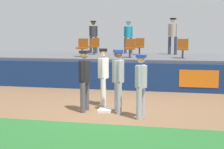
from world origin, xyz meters
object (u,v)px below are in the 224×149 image
player_runner_visitor (118,76)px  seat_front_center (130,47)px  first_base (105,110)px  player_fielder_home (103,73)px  seat_front_left (83,46)px  spectator_casual (93,34)px  player_coach_visitor (141,82)px  seat_back_left (94,45)px  seat_back_center (140,46)px  spectator_capped (128,35)px  spectator_hooded (173,33)px  seat_front_right (183,47)px  player_umpire (85,76)px

player_runner_visitor → seat_front_center: size_ratio=2.22×
first_base → player_fielder_home: bearing=106.7°
seat_front_left → spectator_casual: spectator_casual is taller
spectator_casual → player_fielder_home: bearing=115.6°
player_coach_visitor → seat_front_left: bearing=-139.1°
player_runner_visitor → spectator_casual: bearing=178.0°
player_fielder_home → seat_back_left: 6.62m
seat_back_center → seat_front_left: same height
seat_back_left → spectator_capped: size_ratio=0.49×
seat_back_left → spectator_hooded: size_ratio=0.45×
seat_front_center → spectator_casual: size_ratio=0.47×
spectator_hooded → spectator_capped: bearing=9.7°
player_fielder_home → first_base: bearing=6.5°
seat_front_left → spectator_hooded: size_ratio=0.45×
player_runner_visitor → seat_front_right: (1.87, 5.32, 0.65)m
seat_back_left → seat_front_left: bearing=-92.6°
player_umpire → spectator_casual: 8.58m
seat_back_center → seat_back_left: same height
player_runner_visitor → spectator_casual: 8.84m
player_runner_visitor → seat_front_right: size_ratio=2.22×
player_fielder_home → spectator_capped: size_ratio=1.08×
player_umpire → spectator_capped: 8.34m
seat_front_center → spectator_capped: 3.00m
player_fielder_home → player_umpire: (-0.37, -0.86, -0.01)m
player_umpire → spectator_capped: bearing=-176.5°
seat_front_right → seat_front_center: bearing=-180.0°
seat_front_center → spectator_casual: 3.88m
player_runner_visitor → seat_front_center: (-0.47, 5.32, 0.65)m
spectator_hooded → spectator_capped: 2.42m
player_runner_visitor → seat_front_left: bearing=-174.8°
seat_back_left → seat_front_center: bearing=-40.0°
first_base → seat_front_center: 5.53m
player_fielder_home → seat_back_center: 6.33m
player_umpire → seat_back_center: 7.21m
seat_front_center → seat_front_left: 2.23m
player_runner_visitor → spectator_hooded: 7.97m
player_fielder_home → spectator_capped: 7.49m
seat_back_center → seat_front_center: size_ratio=1.00×
seat_back_left → player_umpire: bearing=-77.4°
seat_back_center → spectator_capped: size_ratio=0.49×
spectator_casual → player_coach_visitor: bearing=121.1°
seat_front_right → seat_back_center: (-2.12, 1.80, -0.00)m
player_fielder_home → seat_front_right: size_ratio=2.21×
player_coach_visitor → spectator_casual: (-3.68, 8.72, 1.26)m
seat_front_center → spectator_hooded: (1.84, 2.44, 0.60)m
player_fielder_home → seat_back_center: (0.39, 6.28, 0.66)m
player_fielder_home → seat_front_left: bearing=-165.5°
seat_front_right → seat_back_center: size_ratio=1.00×
spectator_hooded → spectator_casual: size_ratio=1.05×
player_coach_visitor → spectator_hooded: spectator_hooded is taller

